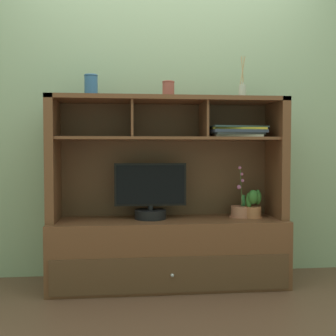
# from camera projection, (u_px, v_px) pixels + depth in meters

# --- Properties ---
(floor_plane) EXTENTS (6.00, 6.00, 0.02)m
(floor_plane) POSITION_uv_depth(u_px,v_px,m) (168.00, 285.00, 3.09)
(floor_plane) COLOR brown
(floor_plane) RESTS_ON ground
(back_wall) EXTENTS (6.00, 0.02, 2.80)m
(back_wall) POSITION_uv_depth(u_px,v_px,m) (164.00, 94.00, 3.31)
(back_wall) COLOR #98AF8B
(back_wall) RESTS_ON ground
(media_console) EXTENTS (1.67, 0.54, 1.34)m
(media_console) POSITION_uv_depth(u_px,v_px,m) (168.00, 230.00, 3.08)
(media_console) COLOR brown
(media_console) RESTS_ON ground
(tv_monitor) EXTENTS (0.51, 0.23, 0.40)m
(tv_monitor) POSITION_uv_depth(u_px,v_px,m) (150.00, 196.00, 3.05)
(tv_monitor) COLOR black
(tv_monitor) RESTS_ON media_console
(potted_orchid) EXTENTS (0.17, 0.17, 0.37)m
(potted_orchid) POSITION_uv_depth(u_px,v_px,m) (241.00, 211.00, 3.14)
(potted_orchid) COLOR #B46E55
(potted_orchid) RESTS_ON media_console
(potted_fern) EXTENTS (0.14, 0.14, 0.21)m
(potted_fern) POSITION_uv_depth(u_px,v_px,m) (253.00, 205.00, 3.11)
(potted_fern) COLOR #AF6A44
(potted_fern) RESTS_ON media_console
(magazine_stack_left) EXTENTS (0.43, 0.30, 0.08)m
(magazine_stack_left) POSITION_uv_depth(u_px,v_px,m) (236.00, 131.00, 3.05)
(magazine_stack_left) COLOR beige
(magazine_stack_left) RESTS_ON media_console
(diffuser_bottle) EXTENTS (0.05, 0.05, 0.31)m
(diffuser_bottle) POSITION_uv_depth(u_px,v_px,m) (242.00, 91.00, 3.09)
(diffuser_bottle) COLOR #B8BAAA
(diffuser_bottle) RESTS_ON media_console
(ceramic_vase) EXTENTS (0.09, 0.09, 0.11)m
(ceramic_vase) POSITION_uv_depth(u_px,v_px,m) (168.00, 89.00, 3.01)
(ceramic_vase) COLOR #94473D
(ceramic_vase) RESTS_ON media_console
(accent_vase) EXTENTS (0.10, 0.10, 0.16)m
(accent_vase) POSITION_uv_depth(u_px,v_px,m) (91.00, 86.00, 3.00)
(accent_vase) COLOR #315D90
(accent_vase) RESTS_ON media_console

